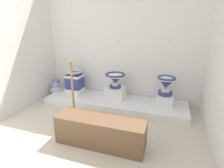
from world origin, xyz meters
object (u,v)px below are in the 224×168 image
object	(u,v)px
antique_toilet_rightmost	(166,84)
decorative_vase_companion	(57,89)
antique_toilet_slender_white	(115,78)
plinth_block_squat_floral	(75,90)
plinth_block_slender_white	(115,93)
antique_toilet_squat_floral	(75,79)
stanchion_post_near_left	(73,101)
museum_bench	(100,131)
info_placard_third	(170,44)
info_placard_first	(80,42)
info_placard_second	(121,44)
plinth_block_rightmost	(164,99)

from	to	relation	value
antique_toilet_rightmost	decorative_vase_companion	distance (m)	2.50
antique_toilet_slender_white	decorative_vase_companion	xyz separation A→B (m)	(-1.47, 0.03, -0.42)
plinth_block_squat_floral	plinth_block_slender_white	size ratio (longest dim) A/B	0.88
decorative_vase_companion	antique_toilet_squat_floral	bearing A→B (deg)	-1.73
antique_toilet_squat_floral	stanchion_post_near_left	bearing A→B (deg)	-62.02
plinth_block_squat_floral	museum_bench	bearing A→B (deg)	-49.60
plinth_block_slender_white	antique_toilet_slender_white	world-z (taller)	antique_toilet_slender_white
antique_toilet_squat_floral	antique_toilet_slender_white	bearing A→B (deg)	-0.77
plinth_block_slender_white	stanchion_post_near_left	bearing A→B (deg)	-123.05
antique_toilet_rightmost	info_placard_third	distance (m)	0.78
antique_toilet_slender_white	antique_toilet_rightmost	distance (m)	1.00
info_placard_third	decorative_vase_companion	size ratio (longest dim) A/B	0.42
stanchion_post_near_left	museum_bench	world-z (taller)	stanchion_post_near_left
plinth_block_squat_floral	info_placard_third	bearing A→B (deg)	9.66
antique_toilet_rightmost	plinth_block_squat_floral	bearing A→B (deg)	-179.65
antique_toilet_rightmost	stanchion_post_near_left	bearing A→B (deg)	-151.46
info_placard_first	stanchion_post_near_left	size ratio (longest dim) A/B	0.11
plinth_block_squat_floral	info_placard_first	xyz separation A→B (m)	(0.00, 0.33, 1.06)
plinth_block_squat_floral	museum_bench	distance (m)	1.81
plinth_block_squat_floral	decorative_vase_companion	distance (m)	0.52
info_placard_second	museum_bench	size ratio (longest dim) A/B	0.10
plinth_block_rightmost	info_placard_first	xyz separation A→B (m)	(-1.95, 0.32, 1.02)
plinth_block_rightmost	info_placard_first	size ratio (longest dim) A/B	3.20
antique_toilet_slender_white	plinth_block_squat_floral	bearing A→B (deg)	179.23
antique_toilet_slender_white	info_placard_third	xyz separation A→B (m)	(1.00, 0.35, 0.68)
info_placard_second	decorative_vase_companion	size ratio (longest dim) A/B	0.32
plinth_block_rightmost	decorative_vase_companion	distance (m)	2.47
info_placard_first	stanchion_post_near_left	distance (m)	1.54
info_placard_third	museum_bench	distance (m)	2.16
plinth_block_slender_white	plinth_block_rightmost	size ratio (longest dim) A/B	1.08
decorative_vase_companion	info_placard_first	bearing A→B (deg)	31.31
antique_toilet_slender_white	info_placard_second	distance (m)	0.75
plinth_block_slender_white	antique_toilet_slender_white	distance (m)	0.33
stanchion_post_near_left	antique_toilet_squat_floral	bearing A→B (deg)	117.98
stanchion_post_near_left	antique_toilet_slender_white	bearing A→B (deg)	56.95
antique_toilet_squat_floral	info_placard_second	size ratio (longest dim) A/B	3.23
antique_toilet_squat_floral	stanchion_post_near_left	distance (m)	0.93
plinth_block_squat_floral	info_placard_first	bearing A→B (deg)	89.51
plinth_block_slender_white	museum_bench	size ratio (longest dim) A/B	0.32
stanchion_post_near_left	museum_bench	distance (m)	0.94
plinth_block_slender_white	antique_toilet_rightmost	size ratio (longest dim) A/B	1.11
antique_toilet_slender_white	antique_toilet_rightmost	xyz separation A→B (m)	(1.00, 0.02, -0.03)
info_placard_first	info_placard_third	world-z (taller)	info_placard_third
decorative_vase_companion	museum_bench	size ratio (longest dim) A/B	0.31
antique_toilet_squat_floral	antique_toilet_slender_white	size ratio (longest dim) A/B	0.95
plinth_block_squat_floral	decorative_vase_companion	world-z (taller)	decorative_vase_companion
antique_toilet_squat_floral	antique_toilet_rightmost	world-z (taller)	antique_toilet_rightmost
plinth_block_slender_white	plinth_block_rightmost	world-z (taller)	plinth_block_slender_white
decorative_vase_companion	museum_bench	world-z (taller)	museum_bench
decorative_vase_companion	info_placard_third	bearing A→B (deg)	7.31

